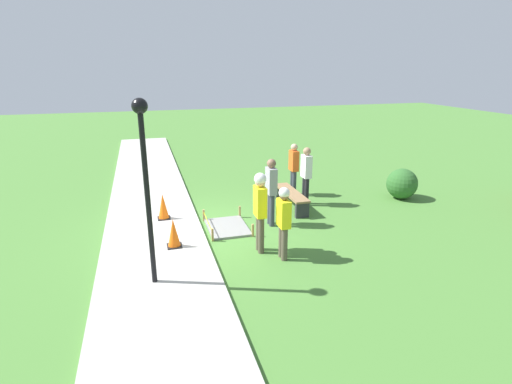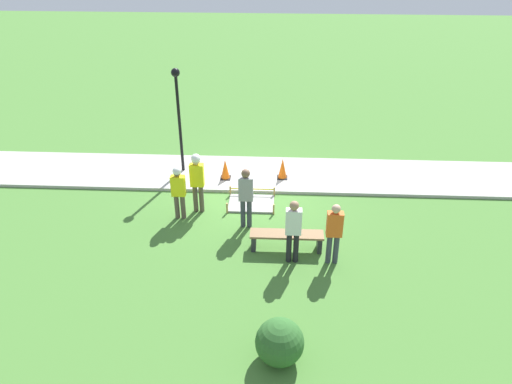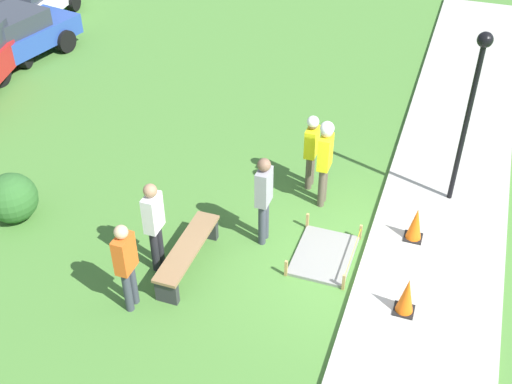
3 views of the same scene
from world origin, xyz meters
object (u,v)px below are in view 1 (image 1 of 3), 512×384
Objects in this scene: bystander_in_orange_shirt at (294,166)px; lamppost_near at (145,166)px; bystander_in_gray_shirt at (306,172)px; park_bench at (291,196)px; bystander_in_white_shirt at (271,188)px; worker_assistant at (260,205)px; traffic_cone_far_patch at (174,233)px; traffic_cone_near_patch at (163,207)px; worker_supervisor at (284,218)px.

bystander_in_orange_shirt is 0.49× the size of lamppost_near.
bystander_in_gray_shirt is (1.02, 0.01, 0.05)m from bystander_in_orange_shirt.
park_bench is 0.55× the size of lamppost_near.
lamppost_near is at bearing -50.03° from park_bench.
bystander_in_gray_shirt is 2.01m from bystander_in_white_shirt.
bystander_in_orange_shirt is at bearing 148.88° from worker_assistant.
bystander_in_gray_shirt reaches higher than traffic_cone_far_patch.
bystander_in_orange_shirt is at bearing 134.82° from lamppost_near.
bystander_in_gray_shirt is at bearing 127.81° from lamppost_near.
traffic_cone_near_patch is 3.30m from worker_assistant.
traffic_cone_far_patch is 2.87m from bystander_in_white_shirt.
lamppost_near is at bearing -69.57° from worker_assistant.
worker_assistant reaches higher than bystander_in_orange_shirt.
worker_supervisor is 0.91× the size of bystander_in_white_shirt.
traffic_cone_near_patch is 0.42× the size of worker_supervisor.
worker_assistant is at bearing -34.08° from park_bench.
lamppost_near reaches higher than bystander_in_white_shirt.
worker_supervisor is at bearing 39.28° from traffic_cone_near_patch.
worker_assistant is (-0.49, -0.39, 0.17)m from worker_supervisor.
park_bench is at bearing 118.62° from traffic_cone_far_patch.
traffic_cone_near_patch is at bearing 173.43° from lamppost_near.
lamppost_near is at bearing -52.19° from bystander_in_gray_shirt.
worker_supervisor reaches higher than park_bench.
park_bench is 1.08× the size of bystander_in_gray_shirt.
traffic_cone_far_patch is 0.37× the size of bystander_in_white_shirt.
traffic_cone_near_patch is at bearing -176.30° from traffic_cone_far_patch.
traffic_cone_far_patch is at bearing -107.43° from worker_assistant.
park_bench is 1.42m from bystander_in_orange_shirt.
traffic_cone_far_patch is at bearing -52.92° from bystander_in_orange_shirt.
bystander_in_orange_shirt reaches higher than worker_supervisor.
traffic_cone_near_patch is at bearing -140.66° from worker_assistant.
traffic_cone_far_patch is 2.57m from lamppost_near.
park_bench is 3.26m from worker_assistant.
worker_supervisor is 0.88× the size of worker_assistant.
traffic_cone_near_patch is 0.36× the size of park_bench.
bystander_in_orange_shirt is at bearing 106.58° from traffic_cone_near_patch.
worker_assistant is at bearing 72.57° from traffic_cone_far_patch.
lamppost_near reaches higher than bystander_in_orange_shirt.
worker_supervisor is at bearing -23.88° from bystander_in_orange_shirt.
bystander_in_white_shirt is 0.52× the size of lamppost_near.
lamppost_near is (0.42, -2.83, 1.47)m from worker_supervisor.
bystander_in_white_shirt reaches higher than bystander_in_gray_shirt.
worker_assistant is 1.65m from bystander_in_white_shirt.
worker_assistant is 0.54× the size of lamppost_near.
bystander_in_white_shirt is (2.31, -1.54, 0.07)m from bystander_in_orange_shirt.
traffic_cone_far_patch is 2.62m from worker_supervisor.
traffic_cone_near_patch is 0.39× the size of bystander_in_gray_shirt.
bystander_in_gray_shirt is (-0.27, 4.34, 0.58)m from traffic_cone_near_patch.
lamppost_near is (0.91, -2.44, 1.30)m from worker_assistant.
traffic_cone_far_patch reaches higher than park_bench.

